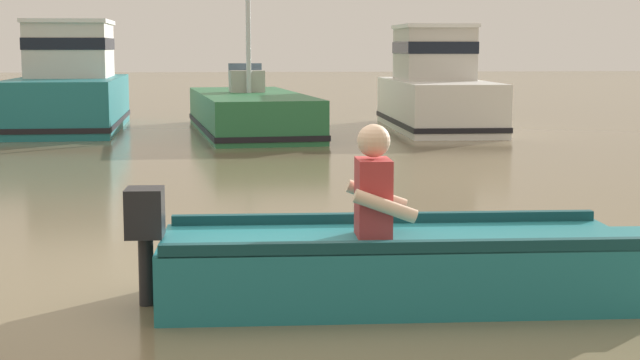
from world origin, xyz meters
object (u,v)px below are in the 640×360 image
Objects in this scene: rowboat_with_person at (405,264)px; moored_boat_white at (436,90)px; moored_boat_teal at (69,88)px; moored_boat_green at (250,114)px.

moored_boat_white is (3.20, 13.62, 0.55)m from rowboat_with_person.
rowboat_with_person is 14.99m from moored_boat_teal.
moored_boat_teal reaches higher than rowboat_with_person.
moored_boat_teal is at bearing 106.92° from rowboat_with_person.
moored_boat_green is at bearing -17.61° from moored_boat_teal.
rowboat_with_person is 0.69× the size of moored_boat_teal.
moored_boat_teal is at bearing 174.63° from moored_boat_white.
rowboat_with_person is 14.00m from moored_boat_white.
rowboat_with_person is 0.74× the size of moored_boat_white.
moored_boat_teal is 1.08× the size of moored_boat_white.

